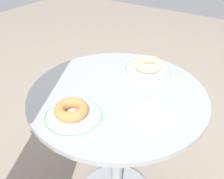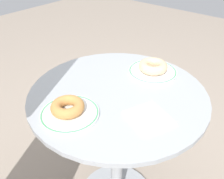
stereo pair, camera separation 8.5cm
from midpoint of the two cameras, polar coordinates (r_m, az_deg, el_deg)
name	(u,v)px [view 2 (the right image)]	position (r m, az deg, el deg)	size (l,w,h in m)	color
cafe_table	(117,136)	(1.09, 3.47, -10.89)	(0.69, 0.69, 0.70)	#999EA3
plate_left	(70,113)	(0.83, -7.00, -5.70)	(0.20, 0.20, 0.01)	white
plate_right	(153,71)	(1.08, 11.72, 4.13)	(0.21, 0.21, 0.01)	white
donut_old_fashioned	(68,107)	(0.82, -7.51, -4.14)	(0.11, 0.11, 0.04)	#BC7F42
donut_glazed	(153,66)	(1.07, 11.88, 5.30)	(0.12, 0.12, 0.04)	#E0B789
paper_napkin	(149,118)	(0.83, 11.58, -6.61)	(0.13, 0.14, 0.01)	white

